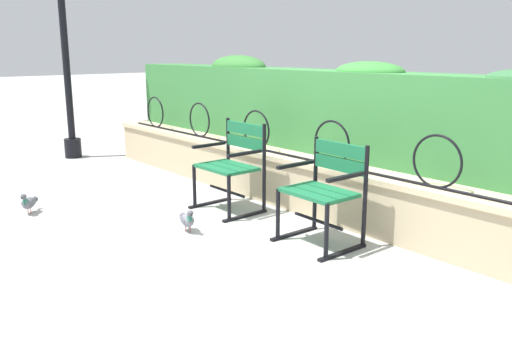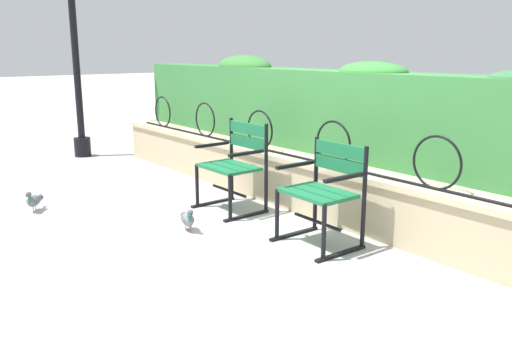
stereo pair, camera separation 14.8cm
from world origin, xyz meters
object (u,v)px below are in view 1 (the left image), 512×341
(park_chair_left, at_px, (233,163))
(pigeon_near_chairs, at_px, (187,219))
(pigeon_far_side, at_px, (29,202))
(park_chair_right, at_px, (325,189))
(lamppost, at_px, (64,33))

(park_chair_left, xyz_separation_m, pigeon_near_chairs, (0.27, -0.72, -0.36))
(park_chair_left, relative_size, pigeon_far_side, 3.60)
(park_chair_left, height_order, pigeon_near_chairs, park_chair_left)
(park_chair_right, bearing_deg, pigeon_far_side, -146.16)
(lamppost, bearing_deg, park_chair_left, 3.38)
(pigeon_near_chairs, distance_m, lamppost, 4.23)
(park_chair_right, xyz_separation_m, pigeon_near_chairs, (-0.95, -0.72, -0.35))
(park_chair_right, bearing_deg, lamppost, -177.45)
(lamppost, bearing_deg, park_chair_right, 2.55)
(park_chair_right, height_order, lamppost, lamppost)
(pigeon_far_side, relative_size, lamppost, 0.07)
(pigeon_near_chairs, distance_m, pigeon_far_side, 1.70)
(pigeon_far_side, bearing_deg, pigeon_near_chairs, 31.46)
(lamppost, bearing_deg, pigeon_far_side, -30.09)
(pigeon_far_side, bearing_deg, lamppost, 149.91)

